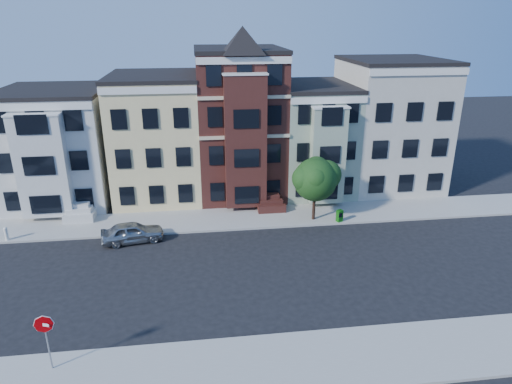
{
  "coord_description": "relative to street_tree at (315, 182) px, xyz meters",
  "views": [
    {
      "loc": [
        -3.58,
        -23.99,
        14.54
      ],
      "look_at": [
        -0.08,
        2.78,
        4.2
      ],
      "focal_mm": 32.0,
      "sensor_mm": 36.0,
      "label": 1
    }
  ],
  "objects": [
    {
      "name": "house_white",
      "position": [
        -19.88,
        7.53,
        1.38
      ],
      "size": [
        8.0,
        9.0,
        9.0
      ],
      "primitive_type": "cube",
      "color": "silver",
      "rests_on": "ground"
    },
    {
      "name": "street_tree",
      "position": [
        0.0,
        0.0,
        0.0
      ],
      "size": [
        5.97,
        5.97,
        5.94
      ],
      "primitive_type": null,
      "rotation": [
        0.0,
        0.0,
        -0.19
      ],
      "color": "#22521A",
      "rests_on": "far_sidewalk"
    },
    {
      "name": "house_brown",
      "position": [
        -4.88,
        7.53,
        2.88
      ],
      "size": [
        7.0,
        9.0,
        12.0
      ],
      "primitive_type": "cube",
      "color": "#3E1A15",
      "rests_on": "ground"
    },
    {
      "name": "newspaper_box",
      "position": [
        1.84,
        -0.67,
        -2.51
      ],
      "size": [
        0.52,
        0.49,
        0.91
      ],
      "primitive_type": "cube",
      "rotation": [
        0.0,
        0.0,
        0.39
      ],
      "color": "#116110",
      "rests_on": "far_sidewalk"
    },
    {
      "name": "house_cream",
      "position": [
        8.62,
        7.53,
        2.38
      ],
      "size": [
        8.0,
        9.0,
        11.0
      ],
      "primitive_type": "cube",
      "color": "beige",
      "rests_on": "ground"
    },
    {
      "name": "ground",
      "position": [
        -4.88,
        -6.97,
        -3.12
      ],
      "size": [
        120.0,
        120.0,
        0.0
      ],
      "primitive_type": "plane",
      "color": "black"
    },
    {
      "name": "parked_car",
      "position": [
        -13.25,
        -1.77,
        -2.4
      ],
      "size": [
        4.44,
        2.4,
        1.43
      ],
      "primitive_type": "imported",
      "rotation": [
        0.0,
        0.0,
        1.75
      ],
      "color": "#989CA1",
      "rests_on": "ground"
    },
    {
      "name": "house_yellow",
      "position": [
        -11.88,
        7.53,
        1.88
      ],
      "size": [
        7.0,
        9.0,
        10.0
      ],
      "primitive_type": "cube",
      "color": "beige",
      "rests_on": "ground"
    },
    {
      "name": "house_green",
      "position": [
        1.62,
        7.53,
        1.38
      ],
      "size": [
        6.0,
        9.0,
        9.0
      ],
      "primitive_type": "cube",
      "color": "#90A087",
      "rests_on": "ground"
    },
    {
      "name": "stop_sign",
      "position": [
        -15.27,
        -14.01,
        -1.42
      ],
      "size": [
        0.85,
        0.37,
        3.1
      ],
      "primitive_type": null,
      "rotation": [
        0.0,
        0.0,
        -0.3
      ],
      "color": "#A10004",
      "rests_on": "near_sidewalk"
    },
    {
      "name": "far_sidewalk",
      "position": [
        -4.88,
        1.03,
        -3.04
      ],
      "size": [
        60.0,
        4.0,
        0.15
      ],
      "primitive_type": "cube",
      "color": "#9E9B93",
      "rests_on": "ground"
    },
    {
      "name": "near_sidewalk",
      "position": [
        -4.88,
        -14.97,
        -3.04
      ],
      "size": [
        60.0,
        4.0,
        0.15
      ],
      "primitive_type": "cube",
      "color": "#9E9B93",
      "rests_on": "ground"
    },
    {
      "name": "fire_hydrant",
      "position": [
        -21.88,
        -0.67,
        -2.59
      ],
      "size": [
        0.31,
        0.31,
        0.76
      ],
      "primitive_type": "cylinder",
      "rotation": [
        0.0,
        0.0,
        0.15
      ],
      "color": "silver",
      "rests_on": "far_sidewalk"
    }
  ]
}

